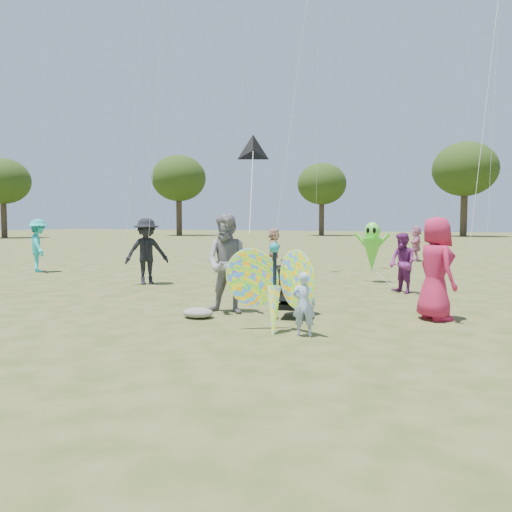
# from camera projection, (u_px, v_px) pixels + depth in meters

# --- Properties ---
(ground) EXTENTS (160.00, 160.00, 0.00)m
(ground) POSITION_uv_depth(u_px,v_px,m) (230.00, 330.00, 8.08)
(ground) COLOR #51592B
(ground) RESTS_ON ground
(child_girl) EXTENTS (0.40, 0.31, 0.99)m
(child_girl) POSITION_uv_depth(u_px,v_px,m) (304.00, 304.00, 7.60)
(child_girl) COLOR #98B0D8
(child_girl) RESTS_ON ground
(adult_man) EXTENTS (0.99, 0.81, 1.90)m
(adult_man) POSITION_uv_depth(u_px,v_px,m) (228.00, 264.00, 9.50)
(adult_man) COLOR gray
(adult_man) RESTS_ON ground
(grey_bag) EXTENTS (0.58, 0.48, 0.19)m
(grey_bag) POSITION_uv_depth(u_px,v_px,m) (198.00, 313.00, 9.09)
(grey_bag) COLOR gray
(grey_bag) RESTS_ON ground
(crowd_a) EXTENTS (1.00, 1.07, 1.84)m
(crowd_a) POSITION_uv_depth(u_px,v_px,m) (436.00, 269.00, 8.85)
(crowd_a) COLOR #B11C43
(crowd_a) RESTS_ON ground
(crowd_b) EXTENTS (1.32, 1.33, 1.84)m
(crowd_b) POSITION_uv_depth(u_px,v_px,m) (147.00, 251.00, 13.86)
(crowd_b) COLOR black
(crowd_b) RESTS_ON ground
(crowd_d) EXTENTS (0.91, 1.47, 1.51)m
(crowd_d) POSITION_uv_depth(u_px,v_px,m) (274.00, 248.00, 18.57)
(crowd_d) COLOR tan
(crowd_d) RESTS_ON ground
(crowd_e) EXTENTS (0.91, 0.91, 1.48)m
(crowd_e) POSITION_uv_depth(u_px,v_px,m) (402.00, 263.00, 12.16)
(crowd_e) COLOR #72266D
(crowd_e) RESTS_ON ground
(crowd_i) EXTENTS (1.36, 1.25, 1.83)m
(crowd_i) POSITION_uv_depth(u_px,v_px,m) (39.00, 246.00, 17.19)
(crowd_i) COLOR #21B6B7
(crowd_i) RESTS_ON ground
(crowd_j) EXTENTS (0.63, 1.48, 1.55)m
(crowd_j) POSITION_uv_depth(u_px,v_px,m) (416.00, 243.00, 22.08)
(crowd_j) COLOR #C36F92
(crowd_j) RESTS_ON ground
(jogging_stroller) EXTENTS (0.62, 1.10, 1.09)m
(jogging_stroller) POSITION_uv_depth(u_px,v_px,m) (293.00, 283.00, 9.19)
(jogging_stroller) COLOR black
(jogging_stroller) RESTS_ON ground
(butterfly_kite) EXTENTS (1.74, 0.75, 1.63)m
(butterfly_kite) POSITION_uv_depth(u_px,v_px,m) (274.00, 289.00, 7.87)
(butterfly_kite) COLOR orange
(butterfly_kite) RESTS_ON ground
(delta_kite_rig) EXTENTS (1.25, 2.25, 2.24)m
(delta_kite_rig) POSITION_uv_depth(u_px,v_px,m) (253.00, 151.00, 11.32)
(delta_kite_rig) COLOR black
(delta_kite_rig) RESTS_ON ground
(alien_kite) EXTENTS (1.12, 0.69, 1.74)m
(alien_kite) POSITION_uv_depth(u_px,v_px,m) (372.00, 249.00, 14.34)
(alien_kite) COLOR #5BEA37
(alien_kite) RESTS_ON ground
(tree_line) EXTENTS (91.78, 33.60, 10.79)m
(tree_line) POSITION_uv_depth(u_px,v_px,m) (481.00, 167.00, 47.08)
(tree_line) COLOR #3A2D21
(tree_line) RESTS_ON ground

